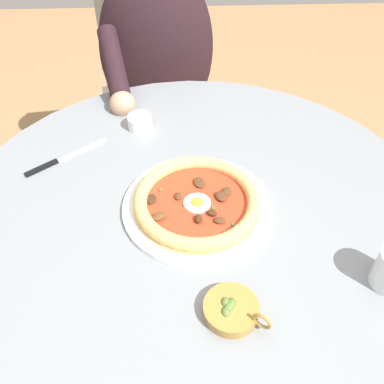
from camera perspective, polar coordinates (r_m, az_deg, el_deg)
The scene contains 8 objects.
ground_plane at distance 1.51m, azimuth 0.43°, elevation -21.90°, with size 6.00×6.00×0.02m, color #9E754C.
dining_table at distance 1.01m, azimuth 0.61°, elevation -8.58°, with size 1.05×1.05×0.73m.
pizza_on_plate at distance 0.88m, azimuth 0.75°, elevation -1.40°, with size 0.31×0.31×0.04m.
steak_knife at distance 1.04m, azimuth -17.96°, elevation 3.85°, with size 0.14×0.17×0.01m.
ramekin_capers at distance 1.10m, azimuth -7.05°, elevation 9.38°, with size 0.06×0.06×0.03m.
olive_pan at distance 0.74m, azimuth 5.34°, elevation -15.47°, with size 0.09×0.11×0.05m.
diner_person at distance 1.55m, azimuth -4.33°, elevation 11.63°, with size 0.52×0.39×1.20m.
cafe_chair_diner at distance 1.67m, azimuth -4.91°, elevation 14.49°, with size 0.47×0.47×0.90m.
Camera 1 is at (-0.60, 0.04, 1.38)m, focal length 39.65 mm.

